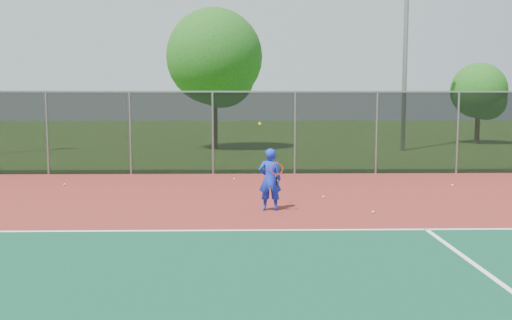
# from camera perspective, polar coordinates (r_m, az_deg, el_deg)

# --- Properties ---
(ground) EXTENTS (120.00, 120.00, 0.00)m
(ground) POSITION_cam_1_polar(r_m,az_deg,el_deg) (9.40, 10.50, -11.28)
(ground) COLOR #315A19
(ground) RESTS_ON ground
(court_apron) EXTENTS (30.00, 20.00, 0.02)m
(court_apron) POSITION_cam_1_polar(r_m,az_deg,el_deg) (11.29, 8.43, -8.19)
(court_apron) COLOR maroon
(court_apron) RESTS_ON ground
(fence_back) EXTENTS (30.00, 0.06, 3.03)m
(fence_back) POSITION_cam_1_polar(r_m,az_deg,el_deg) (20.89, 3.91, 2.84)
(fence_back) COLOR black
(fence_back) RESTS_ON court_apron
(tennis_player) EXTENTS (0.59, 0.60, 2.18)m
(tennis_player) POSITION_cam_1_polar(r_m,az_deg,el_deg) (14.12, 1.41, -1.94)
(tennis_player) COLOR #152CC8
(tennis_player) RESTS_ON court_apron
(practice_ball_0) EXTENTS (0.07, 0.07, 0.07)m
(practice_ball_0) POSITION_cam_1_polar(r_m,az_deg,el_deg) (16.01, 6.78, -3.69)
(practice_ball_0) COLOR yellow
(practice_ball_0) RESTS_ON court_apron
(practice_ball_1) EXTENTS (0.07, 0.07, 0.07)m
(practice_ball_1) POSITION_cam_1_polar(r_m,az_deg,el_deg) (19.01, 19.05, -2.41)
(practice_ball_1) COLOR yellow
(practice_ball_1) RESTS_ON court_apron
(practice_ball_2) EXTENTS (0.07, 0.07, 0.07)m
(practice_ball_2) POSITION_cam_1_polar(r_m,az_deg,el_deg) (19.14, -18.60, -2.34)
(practice_ball_2) COLOR yellow
(practice_ball_2) RESTS_ON court_apron
(practice_ball_3) EXTENTS (0.07, 0.07, 0.07)m
(practice_ball_3) POSITION_cam_1_polar(r_m,az_deg,el_deg) (19.34, -2.19, -1.92)
(practice_ball_3) COLOR yellow
(practice_ball_3) RESTS_ON court_apron
(practice_ball_4) EXTENTS (0.07, 0.07, 0.07)m
(practice_ball_4) POSITION_cam_1_polar(r_m,az_deg,el_deg) (14.14, 11.64, -5.11)
(practice_ball_4) COLOR yellow
(practice_ball_4) RESTS_ON court_apron
(floodlight_n) EXTENTS (0.90, 0.40, 13.40)m
(floodlight_n) POSITION_cam_1_polar(r_m,az_deg,el_deg) (31.37, 14.83, 14.65)
(floodlight_n) COLOR gray
(floodlight_n) RESTS_ON ground
(tree_back_left) EXTENTS (5.13, 5.13, 7.54)m
(tree_back_left) POSITION_cam_1_polar(r_m,az_deg,el_deg) (30.86, -4.01, 9.85)
(tree_back_left) COLOR #392814
(tree_back_left) RESTS_ON ground
(tree_back_mid) EXTENTS (3.32, 3.32, 4.87)m
(tree_back_mid) POSITION_cam_1_polar(r_m,az_deg,el_deg) (36.99, 21.56, 6.23)
(tree_back_mid) COLOR #392814
(tree_back_mid) RESTS_ON ground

